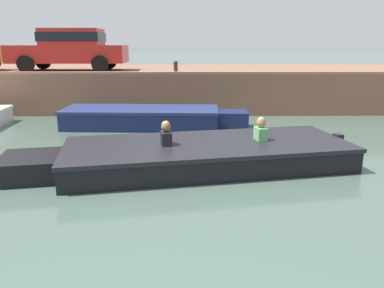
# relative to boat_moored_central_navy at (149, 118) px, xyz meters

# --- Properties ---
(ground_plane) EXTENTS (400.00, 400.00, 0.00)m
(ground_plane) POSITION_rel_boat_moored_central_navy_xyz_m (0.75, -4.24, -0.29)
(ground_plane) COLOR #42564C
(far_quay_wall) EXTENTS (60.00, 6.00, 1.43)m
(far_quay_wall) POSITION_rel_boat_moored_central_navy_xyz_m (0.75, 4.74, 0.43)
(far_quay_wall) COLOR brown
(far_quay_wall) RESTS_ON ground
(far_wall_coping) EXTENTS (60.00, 0.24, 0.08)m
(far_wall_coping) POSITION_rel_boat_moored_central_navy_xyz_m (0.75, 1.86, 1.18)
(far_wall_coping) COLOR #9F6C52
(far_wall_coping) RESTS_ON far_quay_wall
(boat_moored_central_navy) EXTENTS (5.50, 1.76, 0.58)m
(boat_moored_central_navy) POSITION_rel_boat_moored_central_navy_xyz_m (0.00, 0.00, 0.00)
(boat_moored_central_navy) COLOR navy
(boat_moored_central_navy) RESTS_ON ground
(motorboat_passing) EXTENTS (7.00, 3.18, 0.98)m
(motorboat_passing) POSITION_rel_boat_moored_central_navy_xyz_m (1.31, -3.75, -0.04)
(motorboat_passing) COLOR black
(motorboat_passing) RESTS_ON ground
(car_left_inner_red) EXTENTS (4.30, 1.99, 1.54)m
(car_left_inner_red) POSITION_rel_boat_moored_central_navy_xyz_m (-3.27, 3.59, 1.99)
(car_left_inner_red) COLOR #B2231E
(car_left_inner_red) RESTS_ON far_quay_wall
(mooring_bollard_mid) EXTENTS (0.15, 0.15, 0.45)m
(mooring_bollard_mid) POSITION_rel_boat_moored_central_navy_xyz_m (0.75, 1.99, 1.38)
(mooring_bollard_mid) COLOR #2D2B28
(mooring_bollard_mid) RESTS_ON far_quay_wall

